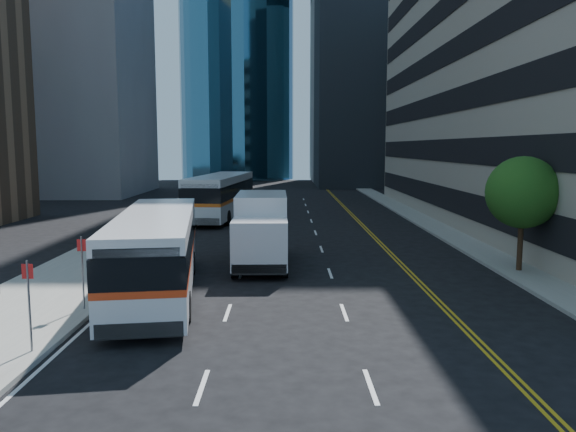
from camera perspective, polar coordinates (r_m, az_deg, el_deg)
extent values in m
plane|color=black|center=(17.68, 4.77, -11.62)|extent=(160.00, 160.00, 0.00)
cube|color=gray|center=(43.00, -12.36, -0.58)|extent=(5.00, 90.00, 0.15)
cube|color=gray|center=(43.35, 13.74, -0.56)|extent=(2.00, 90.00, 0.15)
cube|color=gray|center=(74.55, -21.97, 15.68)|extent=(18.00, 18.00, 35.00)
cylinder|color=#332114|center=(27.19, 22.50, -2.81)|extent=(0.24, 0.24, 2.20)
sphere|color=#194C15|center=(26.91, 22.74, 2.23)|extent=(3.20, 3.20, 3.20)
cube|color=silver|center=(22.22, -13.12, -5.45)|extent=(4.29, 12.43, 1.12)
cube|color=red|center=(22.09, -13.17, -3.78)|extent=(4.32, 12.45, 0.22)
cube|color=black|center=(22.00, -13.21, -2.35)|extent=(4.32, 12.45, 0.91)
cube|color=silver|center=(21.89, -13.27, -0.38)|extent=(4.29, 12.43, 0.51)
cylinder|color=black|center=(18.95, -17.68, -9.04)|extent=(0.44, 1.05, 1.02)
cylinder|color=black|center=(18.71, -10.33, -9.03)|extent=(0.44, 1.05, 1.02)
cylinder|color=black|center=(25.59, -15.18, -4.80)|extent=(0.44, 1.05, 1.02)
cylinder|color=black|center=(25.41, -9.78, -4.74)|extent=(0.44, 1.05, 1.02)
cube|color=silver|center=(44.90, -6.80, 1.04)|extent=(4.27, 13.54, 1.22)
cube|color=orange|center=(44.83, -6.82, 1.95)|extent=(4.29, 13.56, 0.24)
cube|color=black|center=(44.78, -6.83, 2.73)|extent=(4.29, 13.56, 1.00)
cube|color=silver|center=(44.73, -6.84, 3.79)|extent=(4.27, 13.54, 0.55)
cylinder|color=black|center=(41.42, -9.77, -0.14)|extent=(0.45, 1.14, 1.11)
cylinder|color=black|center=(40.79, -6.19, -0.18)|extent=(0.45, 1.14, 1.11)
cylinder|color=black|center=(48.68, -7.41, 0.96)|extent=(0.45, 1.14, 1.11)
cylinder|color=black|center=(48.15, -4.35, 0.94)|extent=(0.45, 1.14, 1.11)
cube|color=silver|center=(24.43, -2.89, -2.86)|extent=(2.44, 2.24, 2.11)
cube|color=black|center=(23.42, -2.97, -2.29)|extent=(2.21, 0.09, 1.10)
cube|color=silver|center=(27.81, -2.67, -0.39)|extent=(2.47, 4.85, 2.61)
cube|color=black|center=(26.96, -2.72, -3.87)|extent=(1.90, 6.65, 0.25)
cylinder|color=black|center=(24.48, -5.44, -5.18)|extent=(0.29, 0.97, 0.96)
cylinder|color=black|center=(24.41, -0.33, -5.18)|extent=(0.29, 0.97, 0.96)
cylinder|color=black|center=(29.39, -4.70, -3.12)|extent=(0.29, 0.97, 0.96)
cylinder|color=black|center=(29.33, -0.46, -3.11)|extent=(0.29, 0.97, 0.96)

